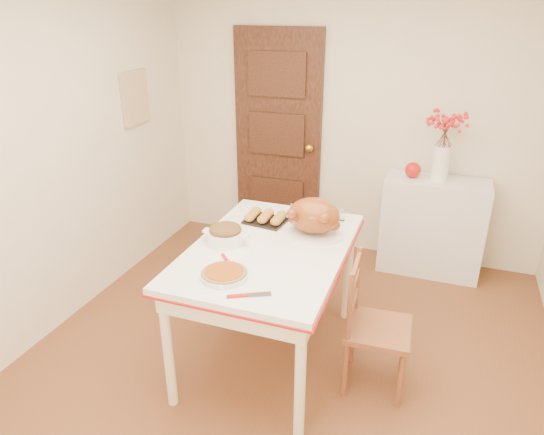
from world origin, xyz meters
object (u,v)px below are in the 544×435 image
at_px(turkey_platter, 314,217).
at_px(pumpkin_pie, 224,273).
at_px(kitchen_table, 269,303).
at_px(sideboard, 432,226).
at_px(chair_oak, 379,326).

relative_size(turkey_platter, pumpkin_pie, 1.54).
bearing_deg(kitchen_table, sideboard, 59.49).
distance_m(turkey_platter, pumpkin_pie, 0.77).
bearing_deg(turkey_platter, sideboard, 54.43).
xyz_separation_m(sideboard, kitchen_table, (-0.94, -1.60, -0.01)).
distance_m(sideboard, chair_oak, 1.65).
height_order(kitchen_table, chair_oak, chair_oak).
bearing_deg(sideboard, kitchen_table, -120.51).
height_order(sideboard, turkey_platter, turkey_platter).
bearing_deg(turkey_platter, kitchen_table, -136.79).
distance_m(kitchen_table, chair_oak, 0.72).
relative_size(sideboard, kitchen_table, 0.62).
relative_size(kitchen_table, chair_oak, 1.61).
height_order(sideboard, pumpkin_pie, pumpkin_pie).
bearing_deg(chair_oak, kitchen_table, 84.64).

